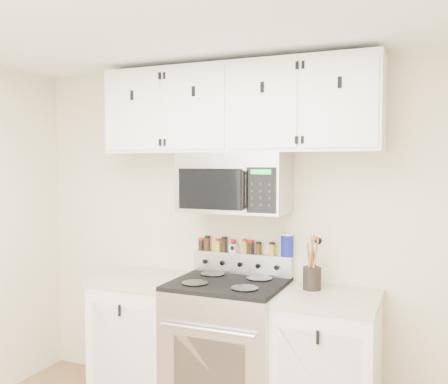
% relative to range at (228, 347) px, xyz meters
% --- Properties ---
extents(back_wall, '(3.50, 0.01, 2.50)m').
position_rel_range_xyz_m(back_wall, '(0.00, 0.32, 0.76)').
color(back_wall, beige).
rests_on(back_wall, floor).
extents(range, '(0.76, 0.65, 1.10)m').
position_rel_range_xyz_m(range, '(0.00, 0.00, 0.00)').
color(range, '#B7B7BA').
rests_on(range, floor).
extents(base_cabinet_left, '(0.64, 0.62, 0.92)m').
position_rel_range_xyz_m(base_cabinet_left, '(-0.69, 0.02, -0.03)').
color(base_cabinet_left, white).
rests_on(base_cabinet_left, floor).
extents(base_cabinet_right, '(0.64, 0.62, 0.92)m').
position_rel_range_xyz_m(base_cabinet_right, '(0.69, 0.02, -0.03)').
color(base_cabinet_right, white).
rests_on(base_cabinet_right, floor).
extents(microwave, '(0.76, 0.44, 0.42)m').
position_rel_range_xyz_m(microwave, '(0.00, 0.13, 1.14)').
color(microwave, '#9E9EA3').
rests_on(microwave, back_wall).
extents(upper_cabinets, '(2.00, 0.35, 0.62)m').
position_rel_range_xyz_m(upper_cabinets, '(-0.00, 0.15, 1.66)').
color(upper_cabinets, white).
rests_on(upper_cabinets, back_wall).
extents(utensil_crock, '(0.12, 0.12, 0.36)m').
position_rel_range_xyz_m(utensil_crock, '(0.56, 0.12, 0.52)').
color(utensil_crock, black).
rests_on(utensil_crock, base_cabinet_right).
extents(kitchen_timer, '(0.06, 0.06, 0.06)m').
position_rel_range_xyz_m(kitchen_timer, '(-0.07, 0.28, 0.65)').
color(kitchen_timer, silver).
rests_on(kitchen_timer, range).
extents(salt_canister, '(0.09, 0.09, 0.16)m').
position_rel_range_xyz_m(salt_canister, '(0.34, 0.28, 0.70)').
color(salt_canister, navy).
rests_on(salt_canister, range).
extents(spice_jar_0, '(0.04, 0.04, 0.09)m').
position_rel_range_xyz_m(spice_jar_0, '(-0.34, 0.28, 0.66)').
color(spice_jar_0, black).
rests_on(spice_jar_0, range).
extents(spice_jar_1, '(0.04, 0.04, 0.11)m').
position_rel_range_xyz_m(spice_jar_1, '(-0.29, 0.28, 0.67)').
color(spice_jar_1, '#3B1F0E').
rests_on(spice_jar_1, range).
extents(spice_jar_2, '(0.04, 0.04, 0.10)m').
position_rel_range_xyz_m(spice_jar_2, '(-0.20, 0.28, 0.66)').
color(spice_jar_2, gold).
rests_on(spice_jar_2, range).
extents(spice_jar_3, '(0.04, 0.04, 0.11)m').
position_rel_range_xyz_m(spice_jar_3, '(-0.15, 0.28, 0.67)').
color(spice_jar_3, black).
rests_on(spice_jar_3, range).
extents(spice_jar_4, '(0.04, 0.04, 0.10)m').
position_rel_range_xyz_m(spice_jar_4, '(-0.07, 0.28, 0.66)').
color(spice_jar_4, '#3B1E0E').
rests_on(spice_jar_4, range).
extents(spice_jar_5, '(0.04, 0.04, 0.10)m').
position_rel_range_xyz_m(spice_jar_5, '(0.02, 0.28, 0.67)').
color(spice_jar_5, orange).
rests_on(spice_jar_5, range).
extents(spice_jar_6, '(0.04, 0.04, 0.10)m').
position_rel_range_xyz_m(spice_jar_6, '(0.07, 0.28, 0.66)').
color(spice_jar_6, black).
rests_on(spice_jar_6, range).
extents(spice_jar_7, '(0.04, 0.04, 0.09)m').
position_rel_range_xyz_m(spice_jar_7, '(0.13, 0.28, 0.66)').
color(spice_jar_7, '#38280D').
rests_on(spice_jar_7, range).
extents(spice_jar_8, '(0.04, 0.04, 0.10)m').
position_rel_range_xyz_m(spice_jar_8, '(0.23, 0.28, 0.66)').
color(spice_jar_8, gold).
rests_on(spice_jar_8, range).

